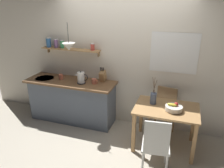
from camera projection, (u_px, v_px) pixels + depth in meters
ground_plane at (113, 136)px, 4.11m from camera, size 14.00×14.00×0.00m
back_wall at (134, 59)px, 4.13m from camera, size 6.80×0.11×2.70m
kitchen_counter at (72, 100)px, 4.53m from camera, size 1.83×0.63×0.89m
wall_shelf at (66, 47)px, 4.33m from camera, size 1.24×0.20×0.32m
dining_table at (166, 114)px, 3.61m from camera, size 1.03×0.74×0.75m
dining_chair_near at (156, 144)px, 3.04m from camera, size 0.44×0.46×0.94m
dining_chair_far at (164, 109)px, 4.04m from camera, size 0.49×0.50×0.90m
fruit_bowl at (174, 108)px, 3.46m from camera, size 0.27×0.27×0.14m
twig_vase at (153, 98)px, 3.68m from camera, size 0.10×0.10×0.48m
electric_kettle at (81, 78)px, 4.18m from camera, size 0.25×0.16×0.25m
knife_block at (103, 76)px, 4.27m from camera, size 0.10×0.19×0.30m
coffee_mug_by_sink at (61, 77)px, 4.42m from camera, size 0.12×0.08×0.11m
coffee_mug_spare at (94, 81)px, 4.18m from camera, size 0.14×0.09×0.10m
pendant_lamp at (69, 46)px, 3.92m from camera, size 0.24×0.24×0.49m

